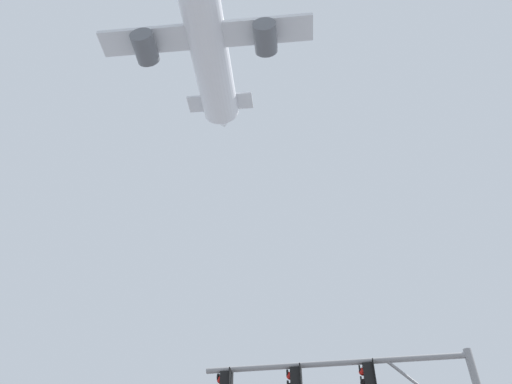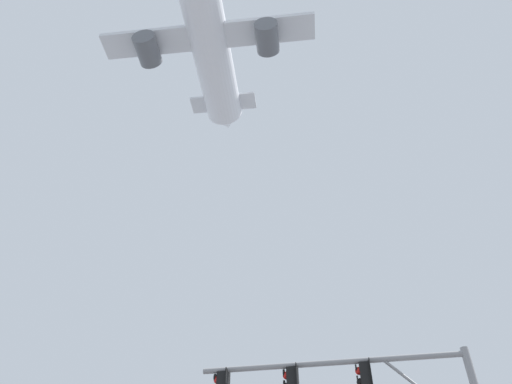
# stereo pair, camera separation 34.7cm
# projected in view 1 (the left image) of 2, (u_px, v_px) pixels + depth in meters

# --- Properties ---
(airplane) EXTENTS (21.09, 27.30, 7.46)m
(airplane) POSITION_uv_depth(u_px,v_px,m) (205.00, 27.00, 45.51)
(airplane) COLOR white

